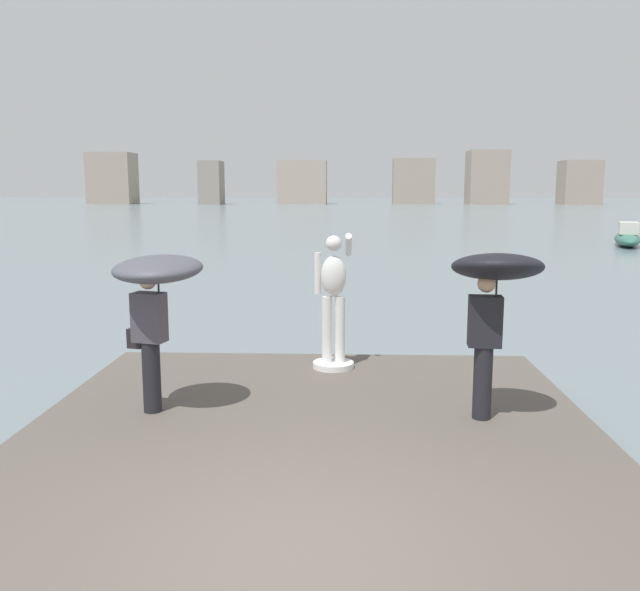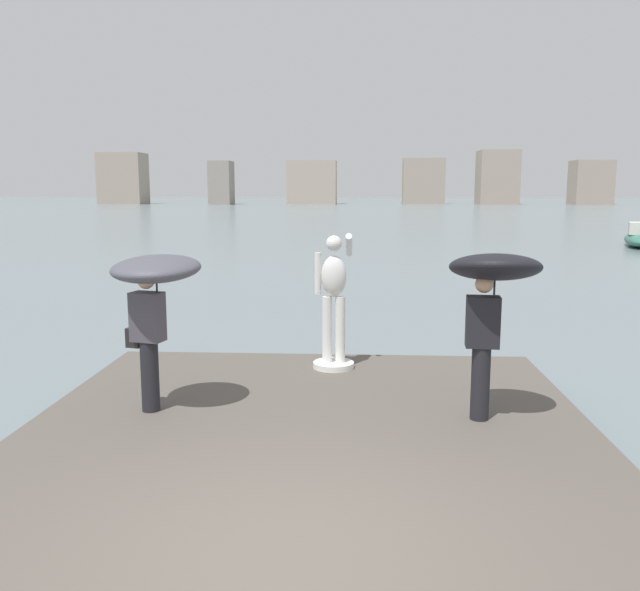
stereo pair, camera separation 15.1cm
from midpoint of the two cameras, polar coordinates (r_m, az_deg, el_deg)
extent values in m
plane|color=slate|center=(44.74, 2.60, 5.18)|extent=(400.00, 400.00, 0.00)
cube|color=#564F47|center=(6.81, -1.04, -16.09)|extent=(6.62, 9.04, 0.40)
cylinder|color=white|center=(10.20, 1.60, -5.98)|extent=(0.63, 0.63, 0.09)
cylinder|color=white|center=(10.07, 1.04, -2.94)|extent=(0.15, 0.15, 1.02)
cylinder|color=white|center=(10.06, 2.18, -2.96)|extent=(0.15, 0.15, 1.02)
ellipsoid|color=white|center=(9.93, 1.64, 1.68)|extent=(0.38, 0.26, 0.62)
sphere|color=white|center=(9.87, 1.65, 4.50)|extent=(0.24, 0.24, 0.24)
cylinder|color=white|center=(9.93, 0.25, 1.92)|extent=(0.10, 0.10, 0.62)
cylinder|color=white|center=(10.14, 2.94, 4.36)|extent=(0.10, 0.59, 0.40)
cylinder|color=black|center=(8.41, -13.92, -6.74)|extent=(0.22, 0.22, 0.88)
cube|color=#47424C|center=(8.25, -14.12, -1.79)|extent=(0.43, 0.33, 0.60)
sphere|color=beige|center=(8.18, -14.24, 1.28)|extent=(0.21, 0.21, 0.21)
cylinder|color=#262626|center=(8.17, -13.33, 0.15)|extent=(0.02, 0.02, 0.46)
ellipsoid|color=#4C4C56|center=(8.13, -13.41, 2.27)|extent=(1.31, 1.32, 0.38)
cube|color=black|center=(8.43, -15.25, -3.53)|extent=(0.20, 0.14, 0.24)
cylinder|color=black|center=(8.12, 14.16, -7.34)|extent=(0.22, 0.22, 0.88)
cube|color=black|center=(7.94, 14.37, -2.21)|extent=(0.40, 0.27, 0.60)
sphere|color=tan|center=(7.87, 14.50, 0.97)|extent=(0.21, 0.21, 0.21)
cylinder|color=#262626|center=(7.94, 15.28, -0.01)|extent=(0.02, 0.02, 0.51)
ellipsoid|color=black|center=(7.90, 15.39, 2.37)|extent=(1.14, 1.17, 0.47)
ellipsoid|color=#336B5B|center=(40.35, 25.73, 4.36)|extent=(2.93, 5.51, 0.72)
cube|color=beige|center=(39.91, 25.83, 5.23)|extent=(1.35, 1.63, 0.65)
cube|color=gray|center=(145.11, -16.56, 9.62)|extent=(8.90, 6.98, 10.42)
cube|color=gray|center=(136.94, -8.46, 9.57)|extent=(4.33, 5.97, 8.61)
cube|color=#A89989|center=(138.64, -0.64, 9.70)|extent=(9.92, 7.50, 8.82)
cube|color=gray|center=(139.70, 8.92, 9.69)|extent=(8.46, 4.22, 9.29)
cube|color=gray|center=(140.49, 15.05, 9.78)|extent=(7.72, 7.15, 10.74)
cube|color=gray|center=(145.03, 22.31, 8.99)|extent=(7.38, 6.29, 8.73)
camera|label=1|loc=(0.08, -89.56, 0.07)|focal=37.17mm
camera|label=2|loc=(0.08, 90.44, -0.07)|focal=37.17mm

